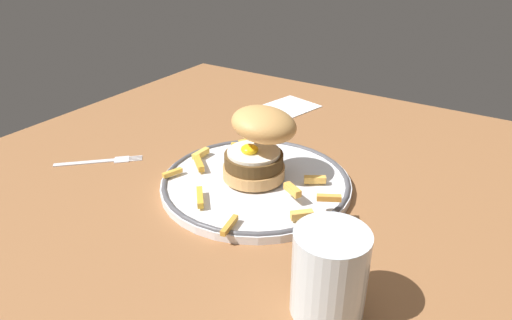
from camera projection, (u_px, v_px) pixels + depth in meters
ground_plane at (285, 215)px, 67.02cm from camera, size 112.13×103.23×4.00cm
dinner_plate at (256, 182)px, 69.79cm from camera, size 28.70×28.70×1.60cm
burger at (259, 143)px, 67.47cm from camera, size 13.69×13.51×11.39cm
fries_pile at (246, 173)px, 69.48cm from camera, size 26.59×26.95×2.39cm
water_glass at (329, 278)px, 46.17cm from camera, size 7.63×7.63×9.60cm
fork at (101, 161)px, 77.43cm from camera, size 11.38×10.93×0.36cm
napkin at (288, 107)px, 99.87cm from camera, size 12.21×14.04×0.40cm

